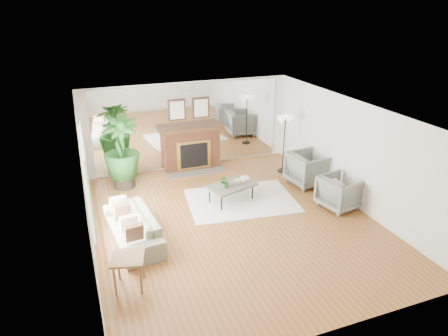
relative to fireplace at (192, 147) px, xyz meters
name	(u,v)px	position (x,y,z in m)	size (l,w,h in m)	color
ground	(234,221)	(0.00, -3.26, -0.66)	(7.00, 7.00, 0.00)	brown
wall_left	(87,192)	(-2.99, -3.26, 0.59)	(0.02, 7.00, 2.50)	silver
wall_right	(351,153)	(2.99, -3.26, 0.59)	(0.02, 7.00, 2.50)	silver
wall_back	(189,125)	(0.00, 0.23, 0.59)	(6.00, 0.02, 2.50)	silver
mirror_panel	(189,126)	(0.00, 0.21, 0.59)	(5.40, 0.04, 2.40)	silver
window_panel	(87,179)	(-2.96, -2.86, 0.69)	(0.04, 2.40, 1.50)	#B2E09E
fireplace	(192,147)	(0.00, 0.00, 0.00)	(1.85, 0.83, 2.05)	brown
area_rug	(241,200)	(0.54, -2.42, -0.65)	(2.58, 1.85, 0.03)	white
coffee_table	(231,186)	(0.29, -2.36, -0.24)	(1.29, 0.97, 0.46)	#645B4F
sofa	(133,227)	(-2.21, -3.22, -0.36)	(2.02, 0.79, 0.59)	gray
armchair_back	(308,168)	(2.60, -2.10, -0.22)	(0.94, 0.97, 0.88)	slate
armchair_front	(340,192)	(2.60, -3.51, -0.27)	(0.84, 0.86, 0.78)	slate
side_table	(128,262)	(-2.49, -4.68, -0.15)	(0.65, 0.65, 0.61)	brown
potted_ficus	(121,150)	(-2.04, -0.57, 0.37)	(1.07, 1.07, 1.93)	black
floor_lamp	(285,124)	(2.37, -1.12, 0.75)	(0.54, 0.30, 1.65)	black
tabletop_plant	(225,181)	(0.10, -2.44, -0.04)	(0.29, 0.25, 0.32)	#2C6625
fruit_bowl	(240,181)	(0.53, -2.32, -0.17)	(0.24, 0.24, 0.06)	brown
book	(242,178)	(0.66, -2.12, -0.19)	(0.19, 0.26, 0.02)	brown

